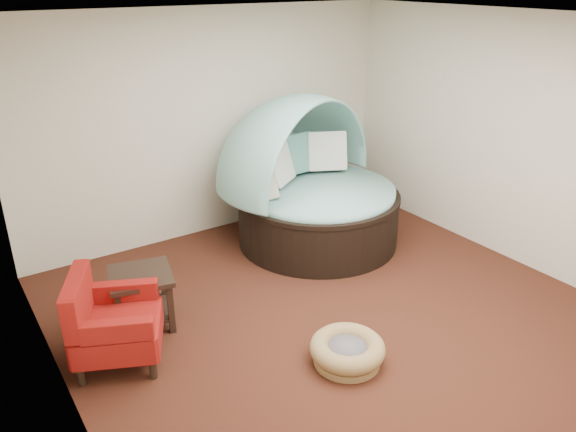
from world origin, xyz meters
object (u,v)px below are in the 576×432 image
canopy_daybed (311,176)px  pet_basket (347,351)px  red_armchair (111,323)px  side_table (142,292)px

canopy_daybed → pet_basket: size_ratio=3.26×
pet_basket → red_armchair: red_armchair is taller
red_armchair → side_table: red_armchair is taller
pet_basket → red_armchair: (-1.68, 1.15, 0.27)m
canopy_daybed → side_table: (-2.44, -0.65, -0.49)m
canopy_daybed → red_armchair: size_ratio=2.67×
red_armchair → side_table: (0.42, 0.40, -0.04)m
pet_basket → side_table: size_ratio=1.13×
red_armchair → canopy_daybed: bearing=45.0°
red_armchair → side_table: bearing=68.3°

